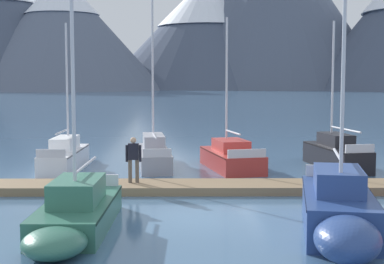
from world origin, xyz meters
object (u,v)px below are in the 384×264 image
at_px(sailboat_second_berth, 65,155).
at_px(sailboat_far_berth, 227,156).
at_px(sailboat_mid_dock_starboard, 152,153).
at_px(sailboat_mid_dock_port, 73,213).
at_px(sailboat_end_of_dock, 331,153).
at_px(person_on_dock, 132,157).
at_px(sailboat_outer_slip, 338,211).

relative_size(sailboat_second_berth, sailboat_far_berth, 0.96).
bearing_deg(sailboat_mid_dock_starboard, sailboat_mid_dock_port, -96.41).
height_order(sailboat_mid_dock_starboard, sailboat_end_of_dock, sailboat_mid_dock_starboard).
xyz_separation_m(sailboat_second_berth, person_on_dock, (3.67, -5.55, 0.68)).
distance_m(sailboat_mid_dock_port, sailboat_mid_dock_starboard, 11.99).
relative_size(sailboat_mid_dock_starboard, sailboat_end_of_dock, 1.23).
relative_size(sailboat_second_berth, sailboat_end_of_dock, 0.99).
bearing_deg(person_on_dock, sailboat_outer_slip, -45.50).
distance_m(sailboat_second_berth, sailboat_end_of_dock, 12.44).
xyz_separation_m(sailboat_mid_dock_starboard, sailboat_outer_slip, (5.72, -12.33, 0.08)).
bearing_deg(sailboat_far_berth, sailboat_outer_slip, -79.34).
relative_size(sailboat_mid_dock_starboard, sailboat_far_berth, 1.21).
bearing_deg(sailboat_outer_slip, sailboat_end_of_dock, 77.13).
relative_size(sailboat_mid_dock_port, sailboat_far_berth, 1.28).
xyz_separation_m(sailboat_far_berth, person_on_dock, (-3.86, -5.42, 0.72)).
bearing_deg(sailboat_mid_dock_starboard, sailboat_second_berth, -171.10).
distance_m(sailboat_far_berth, sailboat_outer_slip, 11.77).
relative_size(sailboat_far_berth, person_on_dock, 4.10).
distance_m(sailboat_mid_dock_port, sailboat_end_of_dock, 15.11).
bearing_deg(sailboat_mid_dock_port, sailboat_far_berth, 66.36).
height_order(sailboat_far_berth, sailboat_outer_slip, sailboat_outer_slip).
distance_m(sailboat_outer_slip, person_on_dock, 8.64).
height_order(sailboat_second_berth, sailboat_mid_dock_starboard, sailboat_mid_dock_starboard).
xyz_separation_m(sailboat_second_berth, sailboat_mid_dock_port, (2.65, -11.29, -0.05)).
height_order(sailboat_mid_dock_port, sailboat_outer_slip, sailboat_mid_dock_port).
bearing_deg(sailboat_mid_dock_port, sailboat_second_berth, 103.20).
bearing_deg(sailboat_far_berth, sailboat_end_of_dock, 4.08).
distance_m(sailboat_far_berth, person_on_dock, 6.70).
bearing_deg(sailboat_mid_dock_starboard, person_on_dock, -92.97).
relative_size(sailboat_second_berth, sailboat_mid_dock_starboard, 0.80).
xyz_separation_m(sailboat_mid_dock_port, person_on_dock, (1.02, 5.74, 0.73)).
xyz_separation_m(sailboat_mid_dock_starboard, sailboat_end_of_dock, (8.45, -0.41, 0.06)).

